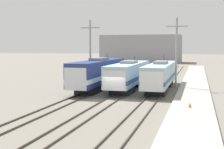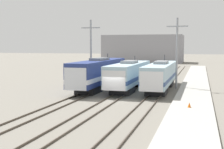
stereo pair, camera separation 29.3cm
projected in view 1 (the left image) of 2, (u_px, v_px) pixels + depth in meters
ground_plane at (114, 99)px, 35.30m from camera, size 400.00×400.00×0.00m
rail_pair_far_left at (79, 97)px, 36.42m from camera, size 1.51×120.00×0.15m
rail_pair_center at (114, 98)px, 35.29m from camera, size 1.51×120.00×0.15m
rail_pair_far_right at (151, 100)px, 34.16m from camera, size 1.51×120.00×0.15m
locomotive_far_left at (98, 73)px, 43.18m from camera, size 2.95×17.78×4.84m
locomotive_center at (128, 75)px, 42.46m from camera, size 3.04×16.30×4.54m
locomotive_far_right at (160, 75)px, 42.31m from camera, size 2.90×17.68×4.71m
catenary_tower_left at (90, 51)px, 47.00m from camera, size 2.95×0.29×9.90m
catenary_tower_right at (176, 51)px, 43.60m from camera, size 2.95×0.29×9.90m
platform at (193, 101)px, 32.97m from camera, size 4.00×120.00×0.28m
traffic_cone at (190, 105)px, 29.12m from camera, size 0.32×0.32×0.50m
depot_building at (142, 49)px, 114.98m from camera, size 28.60×13.28×9.92m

